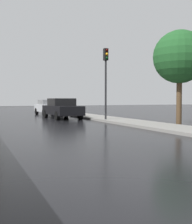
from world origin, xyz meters
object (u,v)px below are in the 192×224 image
at_px(car_black_near_kerb, 62,108).
at_px(traffic_light, 106,71).
at_px(street_tree_near, 180,57).
at_px(car_silver_mid_road, 49,107).

distance_m(car_black_near_kerb, traffic_light, 4.82).
xyz_separation_m(car_black_near_kerb, street_tree_near, (4.20, -7.79, 2.92)).
relative_size(traffic_light, street_tree_near, 0.88).
bearing_deg(traffic_light, car_silver_mid_road, 99.38).
bearing_deg(street_tree_near, car_black_near_kerb, 118.36).
distance_m(car_black_near_kerb, car_silver_mid_road, 5.14).
height_order(car_black_near_kerb, street_tree_near, street_tree_near).
relative_size(car_black_near_kerb, traffic_light, 1.01).
relative_size(car_black_near_kerb, street_tree_near, 0.89).
height_order(car_black_near_kerb, traffic_light, traffic_light).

